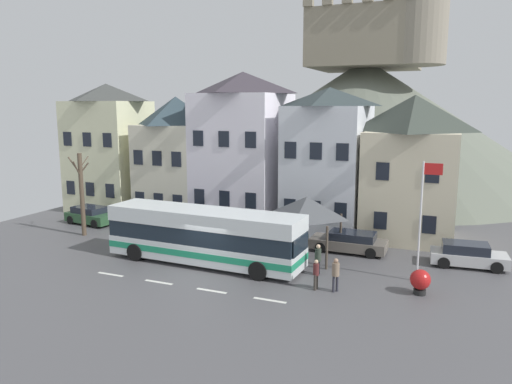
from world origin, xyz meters
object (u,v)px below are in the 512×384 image
Objects in this scene: bus_shelter at (307,207)px; pedestrian_00 at (318,258)px; harbour_buoy at (420,281)px; townhouse_01 at (177,157)px; parked_car_03 at (91,215)px; townhouse_02 at (243,148)px; pedestrian_01 at (336,272)px; parked_car_01 at (151,224)px; flagpole at (423,212)px; hilltop_castle at (364,118)px; bare_tree_00 at (82,193)px; parked_car_00 at (349,242)px; parked_car_02 at (468,255)px; townhouse_00 at (109,148)px; pedestrian_02 at (316,273)px; transit_bus at (204,237)px; townhouse_03 at (328,160)px; public_bench at (295,239)px; townhouse_04 at (412,168)px.

pedestrian_00 is (1.45, -2.68, -2.08)m from bus_shelter.
bus_shelter reaches higher than harbour_buoy.
parked_car_03 is (-4.60, -4.93, -4.10)m from townhouse_01.
townhouse_02 reaches higher than pedestrian_01.
bus_shelter reaches higher than parked_car_01.
townhouse_02 is (5.54, 0.47, 0.88)m from townhouse_01.
hilltop_castle is at bearing 105.44° from flagpole.
bare_tree_00 is at bearing 174.89° from pedestrian_00.
flagpole is (18.02, -2.71, 2.91)m from parked_car_01.
pedestrian_00 is at bearing -61.55° from bus_shelter.
parked_car_01 is 0.71× the size of flagpole.
townhouse_02 is 23.87m from hilltop_castle.
townhouse_02 is at bearing 142.67° from harbour_buoy.
pedestrian_00 is (-0.67, -4.71, 0.28)m from parked_car_00.
bus_shelter is 9.22m from parked_car_02.
harbour_buoy is (25.82, -9.81, -4.60)m from townhouse_00.
hilltop_castle reaches higher than pedestrian_02.
parked_car_02 is (21.46, -4.76, -4.09)m from townhouse_01.
transit_bus reaches higher than parked_car_03.
pedestrian_01 is (3.47, -11.71, -4.01)m from townhouse_03.
parked_car_03 is 21.18m from pedestrian_01.
public_bench is at bearing 55.85° from transit_bus.
bare_tree_00 reaches higher than parked_car_01.
parked_car_02 is at bearing 44.32° from pedestrian_02.
townhouse_03 is 11.26m from flagpole.
pedestrian_01 is at bearing 96.28° from parked_car_00.
parked_car_00 is 2.76× the size of public_bench.
parked_car_02 is 2.49× the size of pedestrian_00.
parked_car_02 is 9.49m from pedestrian_02.
townhouse_00 is 26.90m from flagpole.
parked_car_03 is 2.47× the size of pedestrian_00.
harbour_buoy is (4.50, -5.48, 0.05)m from parked_car_00.
harbour_buoy is at bearing -33.61° from public_bench.
parked_car_00 is 3.77× the size of harbour_buoy.
townhouse_00 is at bearing -179.00° from townhouse_04.
flagpole is at bearing -74.56° from hilltop_castle.
bare_tree_00 is at bearing -63.77° from townhouse_00.
bus_shelter is 3.32m from public_bench.
townhouse_00 is at bearing 159.20° from harbour_buoy.
pedestrian_00 is (-7.27, -4.52, 0.26)m from parked_car_02.
parked_car_00 is at bearing 139.63° from flagpole.
transit_bus reaches higher than public_bench.
hilltop_castle is at bearing 66.54° from townhouse_01.
bus_shelter is at bearing 35.60° from transit_bus.
parked_car_01 reaches higher than parked_car_00.
pedestrian_01 is at bearing -26.55° from townhouse_00.
townhouse_00 is 1.11× the size of townhouse_01.
flagpole reaches higher than parked_car_00.
townhouse_02 is 8.94m from parked_car_01.
pedestrian_00 is 5.24m from harbour_buoy.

